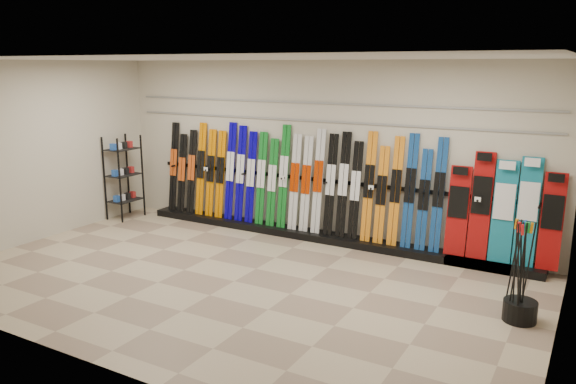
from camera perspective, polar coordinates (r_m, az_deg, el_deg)
The scene contains 13 objects.
floor at distance 7.88m, azimuth -5.48°, elevation -9.01°, with size 8.00×8.00×0.00m, color gray.
back_wall at distance 9.57m, azimuth 2.93°, elevation 4.26°, with size 8.00×8.00×0.00m, color beige.
left_wall at distance 10.27m, azimuth -24.35°, elevation 3.71°, with size 5.00×5.00×0.00m, color beige.
right_wall at distance 6.14m, azimuth 26.50°, elevation -1.94°, with size 5.00×5.00×0.00m, color beige.
ceiling at distance 7.32m, azimuth -5.99°, elevation 13.36°, with size 8.00×8.00×0.00m, color silver.
ski_rack_base at distance 9.61m, azimuth 3.45°, elevation -4.54°, with size 8.00×0.40×0.12m, color black.
skis at distance 9.73m, azimuth 0.19°, elevation 1.16°, with size 5.37×0.26×1.79m.
snowboards at distance 8.65m, azimuth 21.00°, elevation -1.90°, with size 1.58×0.24×1.57m.
accessory_rack at distance 11.27m, azimuth -16.34°, elevation 1.44°, with size 0.40×0.60×1.60m, color black.
pole_bin at distance 7.19m, azimuth 22.48°, elevation -11.09°, with size 0.38×0.38×0.25m, color black.
ski_poles at distance 7.00m, azimuth 22.45°, elevation -7.48°, with size 0.28×0.27×1.18m.
slatwall_rail_0 at distance 9.50m, azimuth 2.91°, elevation 7.23°, with size 7.60×0.02×0.03m, color gray.
slatwall_rail_1 at distance 9.47m, azimuth 2.93°, elevation 9.03°, with size 7.60×0.02×0.03m, color gray.
Camera 1 is at (4.23, -5.97, 2.92)m, focal length 35.00 mm.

